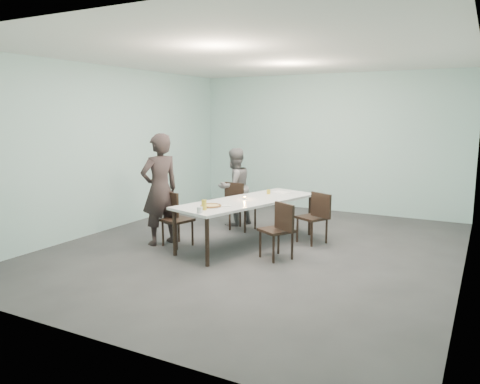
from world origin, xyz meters
The scene contains 16 objects.
ground centered at (0.00, 0.00, 0.00)m, with size 7.00×7.00×0.00m, color #333335.
room_shell centered at (0.00, 0.00, 2.03)m, with size 6.02×7.02×3.01m.
table centered at (-0.23, 0.14, 0.69)m, with size 1.59×2.75×0.75m.
chair_near_left centered at (-1.28, -0.44, 0.50)m, with size 0.65×0.51×0.87m.
chair_far_left centered at (-0.85, 1.00, 0.50)m, with size 0.63×0.47×0.87m.
chair_near_right centered at (0.56, -0.37, 0.50)m, with size 0.64×0.57×0.87m.
chair_far_right centered at (0.74, 0.71, 0.50)m, with size 0.65×0.56×0.87m.
diner_near centered at (-1.51, -0.50, 0.91)m, with size 0.67×0.44×1.83m, color black.
diner_far centered at (-1.10, 1.27, 0.75)m, with size 0.72×0.56×1.49m, color slate.
pizza centered at (-0.44, -0.66, 0.77)m, with size 0.34×0.34×0.04m.
side_plate centered at (-0.29, -0.47, 0.76)m, with size 0.18×0.18×0.01m, color white.
beer_glass centered at (-0.42, -0.88, 0.82)m, with size 0.08×0.08×0.15m, color gold.
water_tumbler centered at (-0.35, -1.11, 0.80)m, with size 0.08×0.08×0.09m, color silver.
tealight centered at (-0.29, 0.15, 0.77)m, with size 0.06×0.06×0.05m.
amber_tumbler centered at (-0.16, 0.81, 0.79)m, with size 0.07×0.07×0.08m, color gold.
menu centered at (-0.04, 1.07, 0.75)m, with size 0.30×0.22×0.01m, color silver.
Camera 1 is at (3.19, -6.53, 2.13)m, focal length 35.00 mm.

